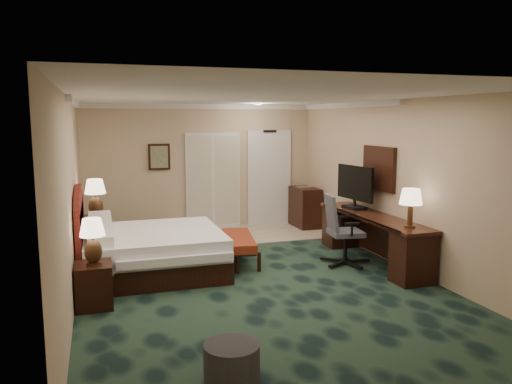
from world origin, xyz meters
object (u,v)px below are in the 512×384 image
object	(u,v)px
nightstand_far	(97,235)
desk_chair	(346,230)
bed	(154,252)
bed_bench	(238,249)
tv	(355,187)
nightstand_near	(94,285)
lamp_far	(96,198)
minibar	(305,207)
lamp_near	(93,242)
desk	(372,239)
ottoman	(232,363)

from	to	relation	value
nightstand_far	desk_chair	bearing A→B (deg)	-26.86
bed	bed_bench	world-z (taller)	bed
bed	tv	distance (m)	3.66
nightstand_near	lamp_far	world-z (taller)	lamp_far
desk_chair	minibar	distance (m)	2.94
nightstand_near	lamp_far	distance (m)	2.75
lamp_far	minibar	size ratio (longest dim) A/B	0.77
desk_chair	minibar	xyz separation A→B (m)	(0.52, 2.89, -0.14)
nightstand_near	minibar	size ratio (longest dim) A/B	0.64
lamp_far	lamp_near	bearing A→B (deg)	-90.88
bed	minibar	xyz separation A→B (m)	(3.58, 2.39, 0.11)
nightstand_far	bed_bench	size ratio (longest dim) A/B	0.50
desk	tv	size ratio (longest dim) A/B	2.83
desk	nightstand_far	bearing A→B (deg)	155.49
bed_bench	desk	distance (m)	2.24
nightstand_far	desk	size ratio (longest dim) A/B	0.24
bed_bench	tv	size ratio (longest dim) A/B	1.35
tv	ottoman	bearing A→B (deg)	-138.19
desk_chair	minibar	world-z (taller)	desk_chair
nightstand_near	desk	distance (m)	4.49
lamp_near	bed_bench	xyz separation A→B (m)	(2.28, 1.37, -0.63)
desk	desk_chair	size ratio (longest dim) A/B	2.38
nightstand_near	tv	xyz separation A→B (m)	(4.44, 1.34, 0.91)
lamp_near	ottoman	bearing A→B (deg)	-63.03
lamp_near	lamp_far	distance (m)	2.68
nightstand_far	tv	world-z (taller)	tv
nightstand_near	nightstand_far	bearing A→B (deg)	89.17
lamp_far	desk	world-z (taller)	lamp_far
bed_bench	minibar	world-z (taller)	minibar
lamp_far	ottoman	bearing A→B (deg)	-77.16
nightstand_near	minibar	world-z (taller)	minibar
lamp_near	desk_chair	bearing A→B (deg)	10.75
ottoman	lamp_near	bearing A→B (deg)	116.97
lamp_far	bed_bench	world-z (taller)	lamp_far
ottoman	desk_chair	xyz separation A→B (m)	(2.77, 3.07, 0.40)
ottoman	minibar	size ratio (longest dim) A/B	0.58
minibar	nightstand_far	bearing A→B (deg)	-168.39
bed	desk_chair	distance (m)	3.12
nightstand_far	bed_bench	bearing A→B (deg)	-31.13
bed_bench	ottoman	size ratio (longest dim) A/B	2.59
bed	lamp_near	xyz separation A→B (m)	(-0.88, -1.25, 0.53)
bed	nightstand_near	size ratio (longest dim) A/B	3.68
bed	bed_bench	bearing A→B (deg)	4.80
tv	desk	bearing A→B (deg)	-97.65
bed_bench	minibar	bearing A→B (deg)	55.93
bed	bed_bench	distance (m)	1.41
nightstand_far	tv	bearing A→B (deg)	-17.19
lamp_near	bed	bearing A→B (deg)	54.91
bed_bench	minibar	size ratio (longest dim) A/B	1.51
desk	bed	bearing A→B (deg)	171.56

